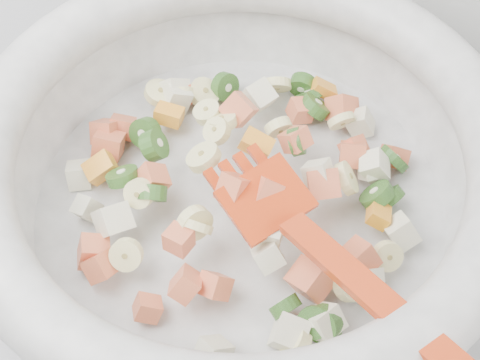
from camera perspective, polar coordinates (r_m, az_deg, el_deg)
The scene contains 1 object.
mixing_bowl at distance 0.55m, azimuth 0.03°, elevation 0.89°, with size 0.45×0.42×0.12m.
Camera 1 is at (0.23, 1.19, 1.40)m, focal length 55.00 mm.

